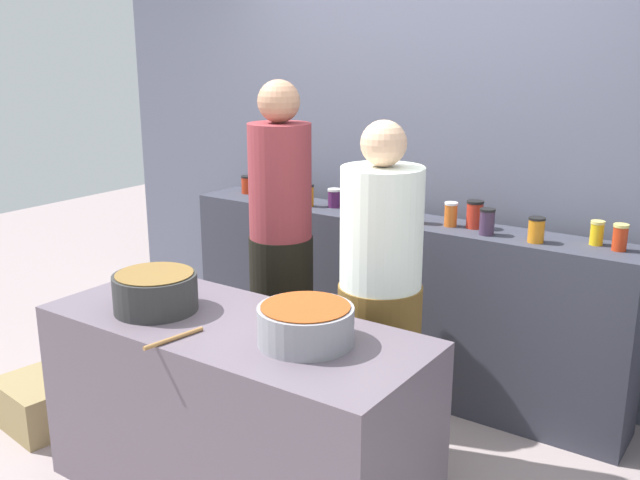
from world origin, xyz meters
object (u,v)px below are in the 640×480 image
(cook_in_cap, at_px, (380,317))
(preserve_jar_7, at_px, (417,211))
(preserve_jar_1, at_px, (280,187))
(cooking_pot_center, at_px, (306,325))
(preserve_jar_10, at_px, (487,222))
(preserve_jar_9, at_px, (475,214))
(preserve_jar_4, at_px, (334,198))
(bread_crate, at_px, (38,404))
(preserve_jar_11, at_px, (536,230))
(cooking_pot_left, at_px, (155,292))
(cook_with_tongs, at_px, (281,265))
(preserve_jar_13, at_px, (620,237))
(wooden_spoon, at_px, (174,338))
(preserve_jar_2, at_px, (288,191))
(preserve_jar_12, at_px, (597,233))
(preserve_jar_5, at_px, (358,203))
(preserve_jar_8, at_px, (451,214))
(preserve_jar_0, at_px, (248,184))
(preserve_jar_3, at_px, (308,195))

(cook_in_cap, bearing_deg, preserve_jar_7, 104.94)
(cook_in_cap, bearing_deg, preserve_jar_1, 145.62)
(cooking_pot_center, bearing_deg, preserve_jar_10, 81.40)
(preserve_jar_9, xyz_separation_m, cook_in_cap, (-0.11, -0.81, -0.35))
(preserve_jar_4, height_order, bread_crate, preserve_jar_4)
(preserve_jar_11, distance_m, cooking_pot_left, 1.86)
(preserve_jar_10, height_order, bread_crate, preserve_jar_10)
(bread_crate, bearing_deg, preserve_jar_4, 61.48)
(cook_with_tongs, bearing_deg, preserve_jar_13, 21.50)
(wooden_spoon, bearing_deg, preserve_jar_13, 52.87)
(preserve_jar_2, distance_m, preserve_jar_10, 1.31)
(preserve_jar_12, bearing_deg, preserve_jar_1, 179.91)
(preserve_jar_1, distance_m, preserve_jar_4, 0.44)
(preserve_jar_1, xyz_separation_m, preserve_jar_10, (1.44, -0.13, -0.00))
(preserve_jar_7, height_order, wooden_spoon, preserve_jar_7)
(cook_in_cap, xyz_separation_m, bread_crate, (-1.63, -0.75, -0.61))
(preserve_jar_2, xyz_separation_m, wooden_spoon, (0.67, -1.64, -0.24))
(preserve_jar_2, xyz_separation_m, cooking_pot_left, (0.37, -1.45, -0.17))
(preserve_jar_1, relative_size, preserve_jar_5, 1.20)
(preserve_jar_5, bearing_deg, preserve_jar_8, 1.49)
(preserve_jar_9, height_order, cooking_pot_center, preserve_jar_9)
(preserve_jar_0, distance_m, preserve_jar_5, 0.89)
(preserve_jar_13, bearing_deg, cooking_pot_center, -120.68)
(preserve_jar_4, xyz_separation_m, preserve_jar_13, (1.63, -0.01, 0.01))
(preserve_jar_13, bearing_deg, preserve_jar_7, -176.49)
(cook_in_cap, bearing_deg, preserve_jar_5, 128.11)
(preserve_jar_0, height_order, preserve_jar_8, preserve_jar_8)
(preserve_jar_2, xyz_separation_m, preserve_jar_11, (1.57, -0.04, -0.01))
(preserve_jar_1, distance_m, preserve_jar_11, 1.70)
(preserve_jar_9, bearing_deg, cook_with_tongs, -142.50)
(preserve_jar_3, xyz_separation_m, wooden_spoon, (0.51, -1.62, -0.24))
(preserve_jar_9, bearing_deg, preserve_jar_0, 179.36)
(preserve_jar_4, distance_m, preserve_jar_11, 1.26)
(preserve_jar_3, distance_m, cooking_pot_center, 1.65)
(preserve_jar_2, distance_m, preserve_jar_12, 1.83)
(preserve_jar_8, bearing_deg, preserve_jar_5, -178.51)
(preserve_jar_8, relative_size, preserve_jar_13, 1.02)
(preserve_jar_3, bearing_deg, preserve_jar_12, 3.46)
(preserve_jar_7, relative_size, wooden_spoon, 0.50)
(cooking_pot_center, bearing_deg, preserve_jar_2, 129.20)
(preserve_jar_4, distance_m, cooking_pot_center, 1.63)
(preserve_jar_7, xyz_separation_m, preserve_jar_9, (0.30, 0.08, 0.01))
(preserve_jar_4, bearing_deg, preserve_jar_8, -2.51)
(preserve_jar_3, relative_size, preserve_jar_9, 0.90)
(preserve_jar_13, height_order, cook_with_tongs, cook_with_tongs)
(bread_crate, bearing_deg, cook_in_cap, 24.60)
(preserve_jar_4, relative_size, preserve_jar_13, 0.87)
(preserve_jar_0, xyz_separation_m, preserve_jar_8, (1.47, -0.06, 0.01))
(preserve_jar_2, relative_size, cook_in_cap, 0.09)
(preserve_jar_1, height_order, cooking_pot_center, preserve_jar_1)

